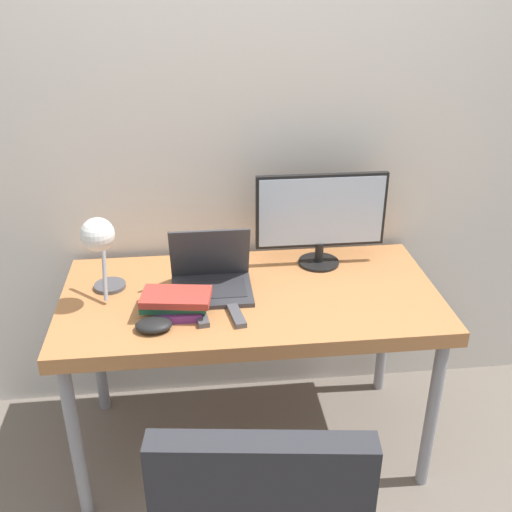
% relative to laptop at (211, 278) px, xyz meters
% --- Properties ---
extents(ground_plane, '(12.00, 12.00, 0.00)m').
position_rel_laptop_xyz_m(ground_plane, '(0.15, -0.41, -0.83)').
color(ground_plane, '#70665B').
extents(wall_back, '(8.00, 0.05, 2.60)m').
position_rel_laptop_xyz_m(wall_back, '(0.15, 0.39, 0.47)').
color(wall_back, silver).
rests_on(wall_back, ground_plane).
extents(desk, '(1.49, 0.74, 0.78)m').
position_rel_laptop_xyz_m(desk, '(0.15, -0.04, -0.12)').
color(desk, '#B77542').
rests_on(desk, ground_plane).
extents(laptop, '(0.32, 0.26, 0.26)m').
position_rel_laptop_xyz_m(laptop, '(0.00, 0.00, 0.00)').
color(laptop, '#38383D').
rests_on(laptop, desk).
extents(monitor, '(0.55, 0.18, 0.40)m').
position_rel_laptop_xyz_m(monitor, '(0.47, 0.18, 0.17)').
color(monitor, black).
rests_on(monitor, desk).
extents(desk_lamp, '(0.13, 0.25, 0.36)m').
position_rel_laptop_xyz_m(desk_lamp, '(-0.40, -0.05, 0.20)').
color(desk_lamp, '#4C4C51').
rests_on(desk_lamp, desk).
extents(book_stack, '(0.27, 0.21, 0.09)m').
position_rel_laptop_xyz_m(book_stack, '(-0.14, -0.15, -0.01)').
color(book_stack, '#753384').
rests_on(book_stack, desk).
extents(tv_remote, '(0.06, 0.16, 0.02)m').
position_rel_laptop_xyz_m(tv_remote, '(-0.05, -0.20, -0.04)').
color(tv_remote, '#4C4C51').
rests_on(tv_remote, desk).
extents(media_remote, '(0.06, 0.15, 0.02)m').
position_rel_laptop_xyz_m(media_remote, '(0.08, -0.22, -0.04)').
color(media_remote, '#4C4C51').
rests_on(media_remote, desk).
extents(game_controller, '(0.13, 0.10, 0.04)m').
position_rel_laptop_xyz_m(game_controller, '(-0.22, -0.26, -0.03)').
color(game_controller, black).
rests_on(game_controller, desk).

